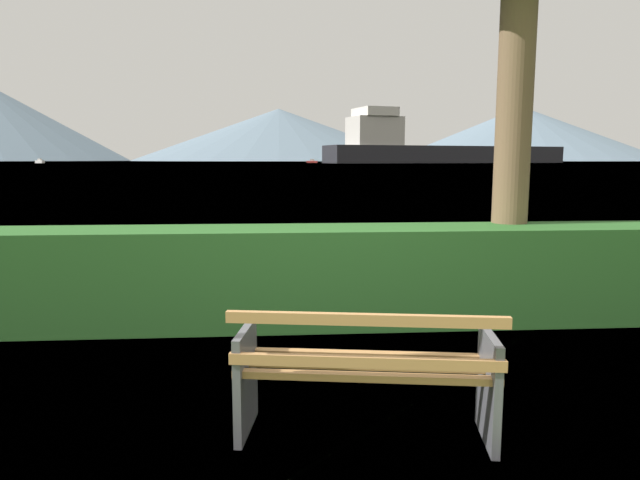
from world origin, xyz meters
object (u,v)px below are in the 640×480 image
at_px(cargo_ship_large, 431,148).
at_px(sailboat_mid, 40,161).
at_px(park_bench, 365,373).
at_px(fishing_boat_near, 312,161).

xyz_separation_m(cargo_ship_large, sailboat_mid, (-165.47, 1.24, -5.64)).
relative_size(park_bench, fishing_boat_near, 0.32).
bearing_deg(cargo_ship_large, park_bench, -105.12).
bearing_deg(fishing_boat_near, park_bench, -93.27).
xyz_separation_m(park_bench, sailboat_mid, (-99.92, 243.82, 0.28)).
height_order(cargo_ship_large, fishing_boat_near, cargo_ship_large).
distance_m(park_bench, fishing_boat_near, 256.84).
relative_size(fishing_boat_near, sailboat_mid, 1.13).
distance_m(fishing_boat_near, sailboat_mid, 115.28).
xyz_separation_m(park_bench, cargo_ship_large, (65.55, 242.58, 5.92)).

